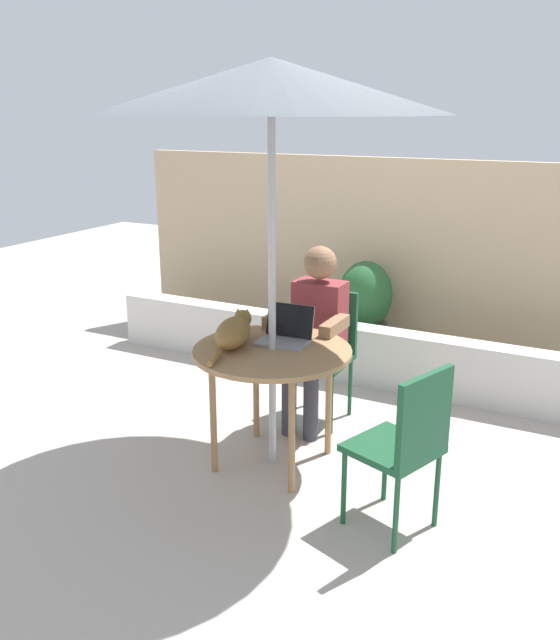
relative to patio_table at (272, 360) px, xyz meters
name	(u,v)px	position (x,y,z in m)	size (l,w,h in m)	color
ground_plane	(273,461)	(0.00, 0.00, -0.68)	(14.00, 14.00, 0.00)	#ADA399
fence_back	(394,259)	(0.00, 2.27, 0.18)	(5.00, 0.08, 1.71)	tan
planter_wall_low	(359,354)	(0.00, 1.47, -0.44)	(4.50, 0.20, 0.47)	beige
patio_table	(272,360)	(0.00, 0.00, 0.00)	(0.94, 0.94, 0.75)	#9E754C
patio_umbrella	(271,87)	(0.00, 0.00, 1.53)	(1.93, 1.93, 2.36)	#B7B7BC
chair_occupied	(324,344)	(0.00, 0.77, -0.14)	(0.40, 0.40, 0.90)	#194C2D
chair_empty	(407,438)	(0.94, -0.34, -0.14)	(0.51, 0.51, 0.90)	#194C2D
person_seated	(315,327)	(0.00, 0.61, 0.03)	(0.48, 0.48, 1.24)	maroon
laptop	(287,331)	(0.01, 0.17, 0.13)	(0.31, 0.27, 0.21)	gray
cat	(234,332)	(-0.23, -0.05, 0.15)	(0.29, 0.64, 0.17)	olive
potted_plant_near_fence	(365,309)	(-0.13, 1.92, -0.21)	(0.46, 0.46, 0.89)	#595654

